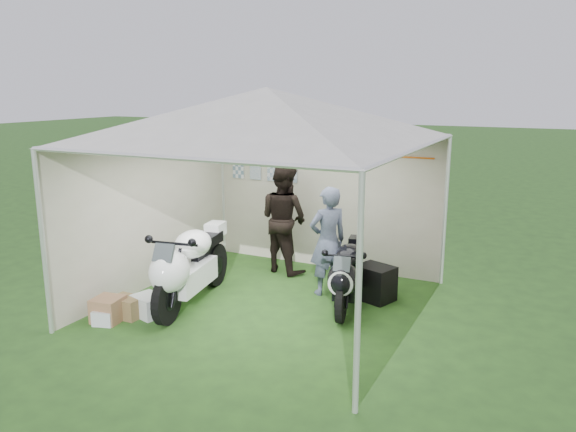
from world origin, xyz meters
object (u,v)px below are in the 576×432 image
motorcycle_white (188,265)px  paddock_stand (355,279)px  canopy_tent (268,120)px  crate_0 (149,306)px  crate_1 (108,309)px  person_blue_jacket (328,241)px  crate_2 (105,317)px  person_dark_jacket (284,219)px  motorcycle_black (348,273)px  crate_3 (127,307)px  equipment_box (375,283)px

motorcycle_white → paddock_stand: 2.57m
canopy_tent → crate_0: size_ratio=13.50×
motorcycle_white → crate_1: bearing=-135.5°
person_blue_jacket → crate_0: (-1.84, -1.83, -0.67)m
motorcycle_white → crate_2: bearing=-131.3°
person_blue_jacket → crate_1: size_ratio=4.49×
person_dark_jacket → crate_0: bearing=89.1°
crate_2 → crate_1: bearing=107.2°
person_blue_jacket → crate_0: bearing=-3.6°
motorcycle_black → paddock_stand: (-0.17, 0.80, -0.36)m
motorcycle_white → crate_3: 0.98m
canopy_tent → motorcycle_black: 2.35m
crate_1 → crate_3: bearing=61.2°
crate_1 → paddock_stand: bearing=46.9°
motorcycle_black → crate_0: (-2.29, -1.46, -0.36)m
paddock_stand → crate_0: bearing=-133.2°
motorcycle_white → motorcycle_black: motorcycle_white is taller
person_blue_jacket → crate_2: bearing=-1.4°
equipment_box → crate_0: 3.18m
paddock_stand → equipment_box: 0.58m
canopy_tent → motorcycle_white: canopy_tent is taller
motorcycle_black → paddock_stand: bearing=90.0°
motorcycle_white → crate_0: (-0.29, -0.53, -0.46)m
motorcycle_black → crate_3: 3.01m
crate_1 → equipment_box: bearing=38.1°
crate_2 → motorcycle_black: bearing=36.7°
motorcycle_black → crate_0: bearing=-159.3°
motorcycle_black → equipment_box: motorcycle_black is taller
canopy_tent → paddock_stand: (0.85, 1.20, -2.44)m
person_dark_jacket → person_blue_jacket: person_dark_jacket is taller
motorcycle_white → equipment_box: motorcycle_white is taller
crate_0 → crate_2: crate_0 is taller
motorcycle_white → crate_0: size_ratio=5.20×
paddock_stand → person_blue_jacket: 0.85m
crate_2 → equipment_box: bearing=39.7°
crate_2 → paddock_stand: bearing=48.4°
canopy_tent → crate_3: 3.11m
person_dark_jacket → crate_2: 3.27m
motorcycle_white → person_dark_jacket: (0.49, 1.97, 0.29)m
motorcycle_white → crate_0: 0.76m
canopy_tent → person_dark_jacket: 2.26m
canopy_tent → crate_1: canopy_tent is taller
person_dark_jacket → person_blue_jacket: (1.05, -0.66, -0.08)m
person_dark_jacket → person_blue_jacket: bearing=164.3°
motorcycle_black → person_dark_jacket: person_dark_jacket is taller
crate_3 → motorcycle_white: bearing=52.9°
canopy_tent → crate_2: canopy_tent is taller
motorcycle_black → crate_3: size_ratio=4.35×
person_blue_jacket → crate_2: size_ratio=6.09×
canopy_tent → motorcycle_black: size_ratio=3.16×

